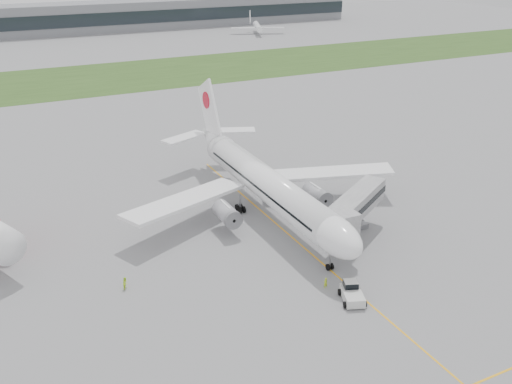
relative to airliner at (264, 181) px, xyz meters
name	(u,v)px	position (x,y,z in m)	size (l,w,h in m)	color
ground	(277,225)	(0.00, -4.87, -5.66)	(600.00, 600.00, 0.00)	gray
apron_markings	(293,238)	(0.00, -9.87, -5.66)	(70.00, 70.00, 0.04)	#FAA915
grass_strip	(106,78)	(0.00, 115.13, -5.65)	(600.00, 50.00, 0.02)	#2D4A1B
terminal_building	(53,19)	(0.00, 225.00, 1.34)	(320.00, 22.30, 14.00)	gray
airliner	(264,181)	(0.00, 0.00, 0.00)	(48.13, 53.95, 17.88)	white
pushback_tug	(352,293)	(-1.43, -27.01, -4.68)	(3.90, 4.70, 2.12)	silver
jet_bridge	(355,207)	(7.65, -14.30, -0.13)	(14.79, 12.07, 7.48)	#B0B0B3
safety_cone_left	(362,299)	(-0.50, -27.95, -5.36)	(0.44, 0.44, 0.61)	#EA410C
safety_cone_right	(357,286)	(0.82, -25.14, -5.38)	(0.40, 0.40, 0.56)	#EA410C
ground_crew_near	(325,283)	(-2.96, -23.40, -4.90)	(0.55, 0.36, 1.52)	#B2D122
ground_crew_far	(125,283)	(-26.03, -12.23, -4.82)	(0.82, 0.64, 1.68)	#CAFF2A
distant_aircraft_right	(258,34)	(89.26, 182.10, -5.66)	(26.05, 22.98, 9.96)	white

